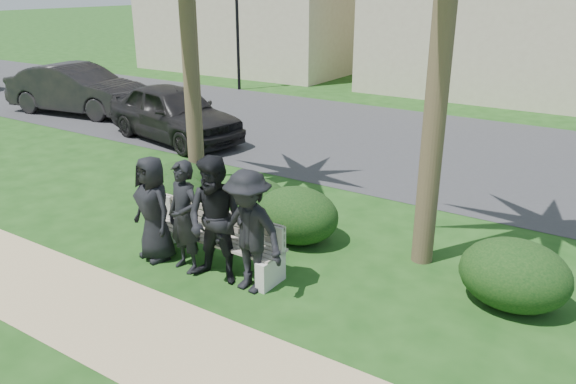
% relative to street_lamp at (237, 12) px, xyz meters
% --- Properties ---
extents(ground, '(160.00, 160.00, 0.00)m').
position_rel_street_lamp_xyz_m(ground, '(9.00, -12.00, -2.94)').
color(ground, '#184012').
rests_on(ground, ground).
extents(footpath, '(30.00, 1.60, 0.01)m').
position_rel_street_lamp_xyz_m(footpath, '(9.00, -13.80, -2.94)').
color(footpath, tan).
rests_on(footpath, ground).
extents(asphalt_street, '(160.00, 8.00, 0.01)m').
position_rel_street_lamp_xyz_m(asphalt_street, '(9.00, -4.00, -2.94)').
color(asphalt_street, '#2D2D30').
rests_on(asphalt_street, ground).
extents(street_lamp, '(0.36, 0.36, 4.29)m').
position_rel_street_lamp_xyz_m(street_lamp, '(0.00, 0.00, 0.00)').
color(street_lamp, black).
rests_on(street_lamp, ground).
extents(park_bench, '(2.33, 0.56, 0.81)m').
position_rel_street_lamp_xyz_m(park_bench, '(8.78, -11.94, -2.58)').
color(park_bench, gray).
rests_on(park_bench, ground).
extents(man_a, '(0.90, 0.69, 1.64)m').
position_rel_street_lamp_xyz_m(man_a, '(7.90, -12.26, -2.12)').
color(man_a, black).
rests_on(man_a, ground).
extents(man_b, '(0.67, 0.50, 1.68)m').
position_rel_street_lamp_xyz_m(man_b, '(8.55, -12.28, -2.10)').
color(man_b, black).
rests_on(man_b, ground).
extents(man_c, '(0.98, 0.81, 1.85)m').
position_rel_street_lamp_xyz_m(man_c, '(9.16, -12.28, -2.02)').
color(man_c, black).
rests_on(man_c, ground).
extents(man_d, '(1.17, 0.72, 1.75)m').
position_rel_street_lamp_xyz_m(man_d, '(9.68, -12.24, -2.07)').
color(man_d, black).
rests_on(man_d, ground).
extents(hedge_a, '(1.30, 1.07, 0.85)m').
position_rel_street_lamp_xyz_m(hedge_a, '(6.62, -10.34, -2.52)').
color(hedge_a, black).
rests_on(hedge_a, ground).
extents(hedge_b, '(1.23, 1.01, 0.80)m').
position_rel_street_lamp_xyz_m(hedge_b, '(7.05, -10.87, -2.54)').
color(hedge_b, black).
rests_on(hedge_b, ground).
extents(hedge_c, '(1.34, 1.11, 0.87)m').
position_rel_street_lamp_xyz_m(hedge_c, '(8.42, -10.40, -2.51)').
color(hedge_c, black).
rests_on(hedge_c, ground).
extents(hedge_d, '(1.42, 1.17, 0.93)m').
position_rel_street_lamp_xyz_m(hedge_d, '(9.37, -10.52, -2.48)').
color(hedge_d, black).
rests_on(hedge_d, ground).
extents(hedge_f, '(1.43, 1.18, 0.93)m').
position_rel_street_lamp_xyz_m(hedge_f, '(12.82, -10.65, -2.48)').
color(hedge_f, black).
rests_on(hedge_f, ground).
extents(car_a, '(4.63, 2.57, 1.49)m').
position_rel_street_lamp_xyz_m(car_a, '(3.23, -6.98, -2.20)').
color(car_a, black).
rests_on(car_a, ground).
extents(car_b, '(4.96, 2.41, 1.57)m').
position_rel_street_lamp_xyz_m(car_b, '(-1.68, -6.27, -2.16)').
color(car_b, black).
rests_on(car_b, ground).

